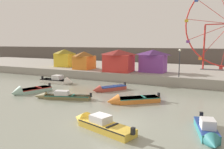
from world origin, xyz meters
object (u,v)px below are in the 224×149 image
Objects in this scene: carnival_booth_red_striped at (119,60)px; carnival_booth_yellow_awning at (65,58)px; motorboat_teal_painted at (208,131)px; motorboat_mustard_yellow at (97,123)px; motorboat_white_red_stripe at (60,81)px; motorboat_faded_red at (108,89)px; carnival_booth_orange_canopy at (84,60)px; motorboat_olive_wood at (59,96)px; promenade_lamp_near at (180,59)px; motorboat_seafoam at (28,91)px; motorboat_orange_hull at (129,100)px; carnival_booth_purple_stall at (153,60)px.

carnival_booth_red_striped is 12.45m from carnival_booth_yellow_awning.
motorboat_teal_painted reaches higher than motorboat_mustard_yellow.
motorboat_white_red_stripe is at bearing -131.79° from motorboat_teal_painted.
carnival_booth_orange_canopy is (-9.00, 8.68, 2.62)m from motorboat_faded_red.
promenade_lamp_near is (10.14, 12.13, 3.48)m from motorboat_olive_wood.
motorboat_seafoam is 17.18m from carnival_booth_yellow_awning.
carnival_booth_yellow_awning is at bearing 166.57° from carnival_booth_red_striped.
motorboat_faded_red is at bearing 141.04° from motorboat_seafoam.
motorboat_orange_hull is at bearing -139.64° from motorboat_teal_painted.
motorboat_white_red_stripe is at bearing -141.66° from carnival_booth_purple_stall.
carnival_booth_purple_stall reaches higher than carnival_booth_red_striped.
carnival_booth_purple_stall is at bearing -123.29° from motorboat_orange_hull.
carnival_booth_yellow_awning is at bearing -139.38° from motorboat_seafoam.
carnival_booth_red_striped is at bearing -53.54° from motorboat_mustard_yellow.
carnival_booth_orange_canopy is at bearing -38.72° from motorboat_mustard_yellow.
motorboat_seafoam is 14.01m from motorboat_mustard_yellow.
motorboat_mustard_yellow reaches higher than motorboat_seafoam.
motorboat_teal_painted reaches higher than motorboat_faded_red.
promenade_lamp_near reaches higher than motorboat_olive_wood.
carnival_booth_yellow_awning reaches higher than motorboat_faded_red.
promenade_lamp_near is (7.36, 6.35, 3.48)m from motorboat_faded_red.
motorboat_faded_red is (7.84, 5.20, 0.03)m from motorboat_seafoam.
motorboat_orange_hull is 9.14m from motorboat_teal_painted.
motorboat_teal_painted is (19.71, -4.13, 0.10)m from motorboat_seafoam.
motorboat_seafoam reaches higher than motorboat_faded_red.
motorboat_olive_wood is 16.18m from promenade_lamp_near.
carnival_booth_orange_canopy is 16.55m from promenade_lamp_near.
promenade_lamp_near is at bearing -14.51° from carnival_booth_yellow_awning.
motorboat_faded_red is 18.05m from carnival_booth_yellow_awning.
motorboat_seafoam is at bearing -86.46° from carnival_booth_orange_canopy.
motorboat_seafoam is at bearing -115.68° from motorboat_teal_painted.
motorboat_teal_painted is (20.46, -10.85, -0.00)m from motorboat_white_red_stripe.
motorboat_faded_red is at bearing -103.87° from carnival_booth_purple_stall.
carnival_booth_orange_canopy is (5.51, -1.71, -0.13)m from carnival_booth_yellow_awning.
promenade_lamp_near reaches higher than carnival_booth_orange_canopy.
promenade_lamp_near is at bearing -81.92° from motorboat_mustard_yellow.
carnival_booth_red_striped is 5.32m from carnival_booth_purple_stall.
carnival_booth_red_striped reaches higher than motorboat_teal_painted.
motorboat_white_red_stripe is 23.16m from motorboat_teal_painted.
motorboat_orange_hull is at bearing -105.63° from promenade_lamp_near.
motorboat_teal_painted is 7.20m from motorboat_mustard_yellow.
motorboat_olive_wood is 15.08m from motorboat_teal_painted.
motorboat_faded_red is 1.19× the size of carnival_booth_orange_canopy.
motorboat_white_red_stripe is at bearing -60.30° from carnival_booth_yellow_awning.
motorboat_white_red_stripe is 10.99m from carnival_booth_yellow_awning.
carnival_booth_orange_canopy is (-13.47, 12.67, 2.62)m from motorboat_orange_hull.
carnival_booth_red_striped is at bearing -14.02° from carnival_booth_yellow_awning.
motorboat_seafoam is 1.01× the size of motorboat_orange_hull.
carnival_booth_orange_canopy is at bearing -83.47° from motorboat_orange_hull.
carnival_booth_yellow_awning is (-11.73, 16.16, 2.74)m from motorboat_olive_wood.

